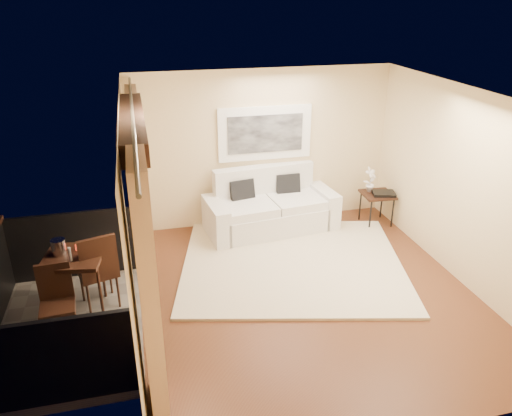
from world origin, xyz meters
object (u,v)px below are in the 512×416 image
object	(u,v)px
ice_bucket	(59,247)
balcony_chair_near	(56,295)
balcony_chair_far	(98,266)
orchid	(370,180)
bistro_table	(74,261)
sofa	(269,209)
side_table	(377,197)

from	to	relation	value
ice_bucket	balcony_chair_near	bearing A→B (deg)	-94.85
balcony_chair_far	balcony_chair_near	xyz separation A→B (m)	(-0.48, -0.40, -0.10)
orchid	bistro_table	distance (m)	5.10
bistro_table	balcony_chair_far	world-z (taller)	balcony_chair_far
sofa	balcony_chair_near	distance (m)	3.90
sofa	orchid	xyz separation A→B (m)	(1.80, -0.13, 0.42)
orchid	balcony_chair_near	size ratio (longest dim) A/B	0.49
balcony_chair_far	side_table	bearing A→B (deg)	-178.14
bistro_table	ice_bucket	distance (m)	0.25
sofa	ice_bucket	size ratio (longest dim) A/B	11.56
side_table	orchid	distance (m)	0.33
side_table	sofa	bearing A→B (deg)	172.73
sofa	side_table	world-z (taller)	sofa
bistro_table	balcony_chair_near	size ratio (longest dim) A/B	0.91
side_table	balcony_chair_far	size ratio (longest dim) A/B	0.53
sofa	balcony_chair_far	bearing A→B (deg)	-153.43
balcony_chair_far	balcony_chair_near	bearing A→B (deg)	23.37
sofa	orchid	distance (m)	1.85
bistro_table	ice_bucket	size ratio (longest dim) A/B	4.18
orchid	balcony_chair_near	distance (m)	5.43
side_table	balcony_chair_near	xyz separation A→B (m)	(-5.13, -1.94, 0.02)
side_table	ice_bucket	size ratio (longest dim) A/B	2.87
side_table	orchid	xyz separation A→B (m)	(-0.11, 0.11, 0.28)
side_table	bistro_table	world-z (taller)	bistro_table
orchid	ice_bucket	world-z (taller)	ice_bucket
balcony_chair_near	balcony_chair_far	bearing A→B (deg)	35.49
side_table	balcony_chair_far	bearing A→B (deg)	-161.67
sofa	bistro_table	distance (m)	3.53
sofa	bistro_table	size ratio (longest dim) A/B	2.77
sofa	balcony_chair_far	size ratio (longest dim) A/B	2.13
orchid	balcony_chair_far	xyz separation A→B (m)	(-4.54, -1.66, -0.16)
ice_bucket	sofa	bearing A→B (deg)	28.35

